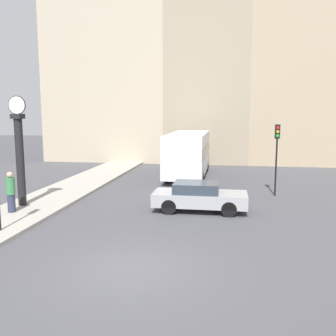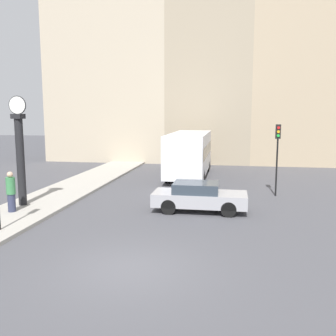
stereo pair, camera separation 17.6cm
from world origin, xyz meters
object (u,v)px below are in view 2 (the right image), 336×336
Objects in this scene: pedestrian_green_hoodie at (11,192)px; sedan_car at (199,196)px; street_clock at (20,154)px; bus_distant at (189,152)px; traffic_light_far at (278,145)px.

sedan_car is at bearing 14.27° from pedestrian_green_hoodie.
pedestrian_green_hoodie is (0.22, -1.26, -1.55)m from street_clock.
street_clock is (-8.32, -0.80, 1.91)m from sedan_car.
bus_distant is 1.63× the size of street_clock.
traffic_light_far is (5.36, -5.48, 1.02)m from bus_distant.
bus_distant is 13.22m from pedestrian_green_hoodie.
pedestrian_green_hoodie is at bearing -153.41° from traffic_light_far.
pedestrian_green_hoodie is at bearing -119.87° from bus_distant.
pedestrian_green_hoodie is at bearing -79.88° from street_clock.
sedan_car is 2.38× the size of pedestrian_green_hoodie.
traffic_light_far is 0.76× the size of street_clock.
traffic_light_far is at bearing 26.59° from pedestrian_green_hoodie.
street_clock reaches higher than pedestrian_green_hoodie.
street_clock reaches higher than sedan_car.
bus_distant is at bearing 99.16° from sedan_car.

